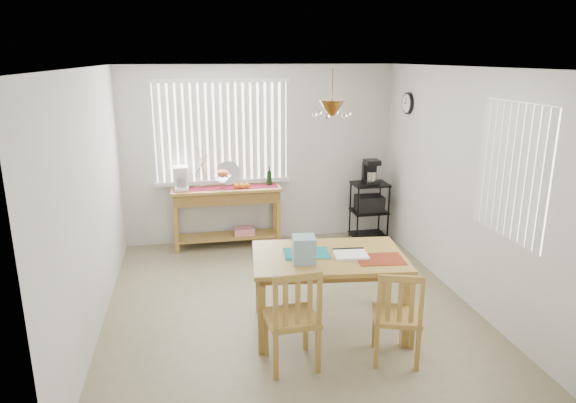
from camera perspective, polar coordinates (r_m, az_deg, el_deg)
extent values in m
cube|color=gray|center=(5.93, 0.05, -11.35)|extent=(4.00, 4.50, 0.01)
cube|color=silver|center=(7.68, -3.20, 5.26)|extent=(4.00, 0.10, 2.60)
cube|color=silver|center=(3.36, 7.58, -9.04)|extent=(4.00, 0.10, 2.60)
cube|color=silver|center=(5.47, -21.54, -0.17)|extent=(0.10, 4.50, 2.60)
cube|color=silver|center=(6.17, 19.10, 1.79)|extent=(0.10, 4.50, 2.60)
cube|color=white|center=(5.28, 0.06, 15.24)|extent=(4.00, 4.50, 0.10)
cube|color=white|center=(7.51, -7.38, 7.63)|extent=(1.90, 0.01, 1.40)
cube|color=white|center=(7.50, -14.28, 7.27)|extent=(0.07, 0.03, 1.40)
cube|color=white|center=(7.50, -13.47, 7.31)|extent=(0.07, 0.03, 1.40)
cube|color=white|center=(7.49, -12.66, 7.36)|extent=(0.07, 0.03, 1.40)
cube|color=white|center=(7.49, -11.85, 7.40)|extent=(0.07, 0.03, 1.40)
cube|color=white|center=(7.49, -11.03, 7.45)|extent=(0.07, 0.03, 1.40)
cube|color=white|center=(7.49, -10.22, 7.49)|extent=(0.07, 0.03, 1.40)
cube|color=white|center=(7.49, -9.41, 7.53)|extent=(0.07, 0.03, 1.40)
cube|color=white|center=(7.50, -8.59, 7.57)|extent=(0.07, 0.03, 1.40)
cube|color=white|center=(7.50, -7.78, 7.60)|extent=(0.07, 0.03, 1.40)
cube|color=white|center=(7.51, -6.97, 7.64)|extent=(0.07, 0.03, 1.40)
cube|color=white|center=(7.52, -6.16, 7.67)|extent=(0.07, 0.03, 1.40)
cube|color=white|center=(7.52, -5.35, 7.70)|extent=(0.07, 0.03, 1.40)
cube|color=white|center=(7.54, -4.55, 7.73)|extent=(0.07, 0.03, 1.40)
cube|color=white|center=(7.55, -3.74, 7.76)|extent=(0.07, 0.03, 1.40)
cube|color=white|center=(7.56, -2.94, 7.79)|extent=(0.07, 0.03, 1.40)
cube|color=white|center=(7.58, -2.14, 7.82)|extent=(0.07, 0.03, 1.40)
cube|color=white|center=(7.59, -1.35, 7.84)|extent=(0.07, 0.03, 1.40)
cube|color=white|center=(7.61, -0.56, 7.86)|extent=(0.07, 0.03, 1.40)
cube|color=white|center=(7.63, -7.18, 2.17)|extent=(1.98, 0.06, 0.06)
cube|color=white|center=(7.42, -7.57, 13.19)|extent=(1.98, 0.06, 0.06)
cube|color=white|center=(5.33, 23.64, 3.08)|extent=(0.01, 1.10, 1.30)
cube|color=white|center=(4.93, 26.72, 1.78)|extent=(0.03, 0.07, 1.30)
cube|color=white|center=(5.02, 25.97, 2.08)|extent=(0.03, 0.07, 1.30)
cube|color=white|center=(5.10, 25.25, 2.38)|extent=(0.03, 0.07, 1.30)
cube|color=white|center=(5.19, 24.56, 2.67)|extent=(0.03, 0.07, 1.30)
cube|color=white|center=(5.28, 23.88, 2.94)|extent=(0.03, 0.07, 1.30)
cube|color=white|center=(5.37, 23.23, 3.21)|extent=(0.03, 0.07, 1.30)
cube|color=white|center=(5.46, 22.60, 3.47)|extent=(0.03, 0.07, 1.30)
cube|color=white|center=(5.55, 21.99, 3.71)|extent=(0.03, 0.07, 1.30)
cube|color=white|center=(5.64, 21.40, 3.95)|extent=(0.03, 0.07, 1.30)
cube|color=white|center=(5.73, 20.82, 4.19)|extent=(0.03, 0.07, 1.30)
cylinder|color=black|center=(7.38, 13.17, 10.57)|extent=(0.04, 0.30, 0.30)
cylinder|color=white|center=(7.37, 13.00, 10.57)|extent=(0.01, 0.25, 0.25)
cylinder|color=brown|center=(4.78, 4.96, 12.49)|extent=(0.01, 0.01, 0.34)
cone|color=brown|center=(4.80, 4.91, 10.34)|extent=(0.24, 0.24, 0.14)
sphere|color=white|center=(4.85, 6.74, 9.64)|extent=(0.05, 0.05, 0.05)
sphere|color=white|center=(4.96, 5.36, 9.81)|extent=(0.05, 0.05, 0.05)
sphere|color=white|center=(4.92, 3.54, 9.80)|extent=(0.05, 0.05, 0.05)
sphere|color=white|center=(4.76, 3.01, 9.61)|extent=(0.05, 0.05, 0.05)
sphere|color=white|center=(4.65, 4.39, 9.44)|extent=(0.05, 0.05, 0.05)
sphere|color=white|center=(4.69, 6.30, 9.45)|extent=(0.05, 0.05, 0.05)
cube|color=#AA8239|center=(7.44, -6.88, 1.36)|extent=(1.57, 0.44, 0.04)
cube|color=brown|center=(7.47, -6.85, 0.56)|extent=(1.51, 0.40, 0.16)
cube|color=#AA8239|center=(7.41, -12.32, -3.17)|extent=(0.06, 0.06, 0.68)
cube|color=#AA8239|center=(7.50, -1.05, -2.56)|extent=(0.06, 0.06, 0.68)
cube|color=#AA8239|center=(7.74, -12.27, -2.36)|extent=(0.06, 0.06, 0.68)
cube|color=#AA8239|center=(7.83, -1.48, -1.78)|extent=(0.06, 0.06, 0.68)
cube|color=#AA8239|center=(7.65, -6.71, -3.83)|extent=(1.45, 0.38, 0.03)
cube|color=red|center=(7.64, -4.89, -3.27)|extent=(0.29, 0.22, 0.10)
cube|color=maroon|center=(7.43, -6.89, 1.53)|extent=(1.49, 0.24, 0.01)
cube|color=white|center=(7.41, -11.72, 1.45)|extent=(0.20, 0.23, 0.05)
cube|color=white|center=(7.46, -11.77, 2.50)|extent=(0.20, 0.08, 0.29)
cube|color=white|center=(7.33, -11.85, 3.56)|extent=(0.20, 0.22, 0.07)
cylinder|color=white|center=(7.37, -11.76, 2.05)|extent=(0.13, 0.13, 0.13)
cylinder|color=white|center=(7.40, -7.26, 1.82)|extent=(0.05, 0.05, 0.10)
cone|color=white|center=(7.38, -7.29, 2.52)|extent=(0.25, 0.25, 0.09)
sphere|color=red|center=(7.36, -6.93, 3.17)|extent=(0.08, 0.08, 0.08)
sphere|color=red|center=(7.41, -7.22, 3.23)|extent=(0.08, 0.08, 0.08)
sphere|color=red|center=(7.39, -7.63, 3.18)|extent=(0.08, 0.08, 0.08)
sphere|color=red|center=(7.33, -7.61, 3.09)|extent=(0.08, 0.08, 0.08)
sphere|color=red|center=(7.32, -7.17, 3.08)|extent=(0.08, 0.08, 0.08)
sphere|color=#DC5E0B|center=(7.36, -5.79, 1.71)|extent=(0.08, 0.08, 0.08)
sphere|color=#DC5E0B|center=(7.37, -5.18, 1.74)|extent=(0.08, 0.08, 0.08)
sphere|color=#DC5E0B|center=(7.37, -4.58, 1.77)|extent=(0.08, 0.08, 0.08)
cylinder|color=silver|center=(7.57, -6.66, 3.15)|extent=(0.35, 0.09, 0.35)
cylinder|color=white|center=(7.45, -9.56, 1.98)|extent=(0.08, 0.08, 0.14)
cylinder|color=#4C3823|center=(7.39, -9.66, 4.15)|extent=(0.08, 0.04, 0.43)
cylinder|color=#4C3823|center=(7.38, -9.67, 4.34)|extent=(0.13, 0.06, 0.47)
cylinder|color=#4C3823|center=(7.39, -9.65, 3.97)|extent=(0.17, 0.08, 0.35)
cylinder|color=#4C3823|center=(7.38, -9.68, 4.52)|extent=(0.05, 0.03, 0.54)
cylinder|color=#4C3823|center=(7.40, -9.65, 3.89)|extent=(0.21, 0.10, 0.30)
cylinder|color=black|center=(7.52, -2.10, 2.66)|extent=(0.07, 0.07, 0.23)
cylinder|color=black|center=(7.49, -2.11, 3.79)|extent=(0.03, 0.03, 0.08)
cylinder|color=black|center=(7.63, 7.76, -1.58)|extent=(0.02, 0.02, 0.88)
cylinder|color=black|center=(7.79, 11.08, -1.37)|extent=(0.02, 0.02, 0.88)
cylinder|color=black|center=(7.97, 6.92, -0.80)|extent=(0.02, 0.02, 0.88)
cylinder|color=black|center=(8.12, 10.12, -0.61)|extent=(0.02, 0.02, 0.88)
cube|color=black|center=(7.76, 9.11, 1.92)|extent=(0.52, 0.41, 0.03)
cube|color=black|center=(7.88, 8.98, -1.08)|extent=(0.52, 0.41, 0.03)
cube|color=black|center=(7.99, 8.86, -3.68)|extent=(0.52, 0.41, 0.03)
cube|color=black|center=(7.84, 9.02, -0.19)|extent=(0.39, 0.31, 0.23)
cube|color=black|center=(7.74, 9.18, 2.18)|extent=(0.21, 0.25, 0.05)
cube|color=black|center=(7.78, 9.01, 3.25)|extent=(0.21, 0.08, 0.31)
cube|color=black|center=(7.67, 9.27, 4.36)|extent=(0.21, 0.23, 0.07)
cylinder|color=silver|center=(7.71, 9.23, 2.84)|extent=(0.13, 0.13, 0.13)
cube|color=#AA8239|center=(5.15, 4.53, -6.15)|extent=(1.59, 1.11, 0.04)
cube|color=brown|center=(5.17, 4.51, -6.71)|extent=(1.47, 1.00, 0.06)
cube|color=#AA8239|center=(4.90, -2.92, -12.96)|extent=(0.08, 0.08, 0.70)
cube|color=#AA8239|center=(5.12, 12.96, -12.03)|extent=(0.08, 0.08, 0.70)
cube|color=#AA8239|center=(5.64, -3.23, -8.89)|extent=(0.08, 0.08, 0.70)
cube|color=#AA8239|center=(5.83, 10.49, -8.28)|extent=(0.08, 0.08, 0.70)
cube|color=#167E78|center=(5.16, 2.08, -5.77)|extent=(0.48, 0.37, 0.01)
cube|color=maroon|center=(5.09, 10.21, -6.32)|extent=(0.48, 0.37, 0.01)
cube|color=white|center=(5.12, 7.01, -5.91)|extent=(0.35, 0.29, 0.03)
cube|color=black|center=(5.25, 6.70, -5.33)|extent=(0.32, 0.07, 0.03)
cube|color=#82A8BD|center=(4.91, 1.77, -5.35)|extent=(0.24, 0.24, 0.26)
cube|color=#AA8239|center=(4.68, 0.37, -12.83)|extent=(0.48, 0.48, 0.04)
cube|color=#AA8239|center=(5.00, 1.96, -13.95)|extent=(0.05, 0.05, 0.44)
cube|color=#AA8239|center=(4.92, -2.48, -14.52)|extent=(0.05, 0.05, 0.44)
cube|color=#AA8239|center=(4.69, 3.38, -16.19)|extent=(0.05, 0.05, 0.44)
cube|color=#AA8239|center=(4.60, -1.40, -16.87)|extent=(0.05, 0.05, 0.44)
cube|color=#AA8239|center=(4.43, 3.53, -10.68)|extent=(0.04, 0.04, 0.49)
cube|color=#AA8239|center=(4.34, -1.41, -11.28)|extent=(0.04, 0.04, 0.49)
cube|color=#AA8239|center=(4.29, 1.10, -8.43)|extent=(0.41, 0.06, 0.06)
cube|color=#AA8239|center=(4.42, 2.45, -11.10)|extent=(0.04, 0.02, 0.39)
cube|color=#AA8239|center=(4.39, 1.09, -11.27)|extent=(0.04, 0.02, 0.39)
cube|color=#AA8239|center=(4.37, -0.29, -11.44)|extent=(0.04, 0.02, 0.39)
cube|color=#AA8239|center=(4.88, 11.97, -12.33)|extent=(0.53, 0.53, 0.04)
cube|color=#AA8239|center=(5.16, 13.69, -13.61)|extent=(0.05, 0.05, 0.41)
cube|color=#AA8239|center=(5.13, 9.57, -13.58)|extent=(0.05, 0.05, 0.41)
cube|color=#AA8239|center=(4.85, 14.21, -15.69)|extent=(0.05, 0.05, 0.41)
cube|color=#AA8239|center=(4.82, 9.80, -15.68)|extent=(0.05, 0.05, 0.41)
cube|color=#AA8239|center=(4.62, 14.63, -10.69)|extent=(0.04, 0.04, 0.46)
cube|color=#AA8239|center=(4.58, 10.09, -10.65)|extent=(0.04, 0.04, 0.46)
cube|color=#AA8239|center=(4.51, 12.52, -8.40)|extent=(0.37, 0.14, 0.06)
cube|color=#AA8239|center=(4.62, 13.61, -10.95)|extent=(0.04, 0.03, 0.37)
cube|color=#AA8239|center=(4.61, 12.35, -10.94)|extent=(0.04, 0.03, 0.37)
cube|color=#AA8239|center=(4.59, 11.09, -10.92)|extent=(0.04, 0.03, 0.37)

